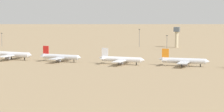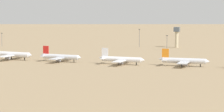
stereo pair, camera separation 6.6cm
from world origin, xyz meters
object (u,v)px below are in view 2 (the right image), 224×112
(light_pole_east, at_px, (167,41))
(parked_jet_white_4, at_px, (121,59))
(light_pole_mid, at_px, (139,37))
(parked_jet_yellow_2, at_px, (11,54))
(parked_jet_red_3, at_px, (60,57))
(parked_jet_orange_5, at_px, (183,61))
(light_pole_west, at_px, (2,38))
(control_tower, at_px, (177,35))

(light_pole_east, bearing_deg, parked_jet_white_4, -92.15)
(light_pole_mid, distance_m, light_pole_east, 36.85)
(parked_jet_white_4, bearing_deg, light_pole_mid, 102.65)
(parked_jet_yellow_2, xyz_separation_m, light_pole_east, (91.92, 115.56, 3.68))
(parked_jet_red_3, distance_m, light_pole_mid, 137.01)
(parked_jet_red_3, bearing_deg, parked_jet_orange_5, 6.52)
(parked_jet_orange_5, distance_m, light_pole_mid, 149.44)
(parked_jet_yellow_2, xyz_separation_m, light_pole_west, (-68.92, 102.17, 3.54))
(parked_jet_red_3, bearing_deg, light_pole_east, 70.71)
(parked_jet_white_4, bearing_deg, parked_jet_yellow_2, -179.86)
(parked_jet_orange_5, relative_size, light_pole_east, 2.66)
(parked_jet_white_4, relative_size, light_pole_mid, 1.96)
(light_pole_mid, bearing_deg, light_pole_east, -31.49)
(light_pole_mid, bearing_deg, control_tower, 10.20)
(parked_jet_yellow_2, height_order, parked_jet_orange_5, parked_jet_yellow_2)
(parked_jet_red_3, height_order, light_pole_mid, light_pole_mid)
(parked_jet_yellow_2, height_order, control_tower, control_tower)
(parked_jet_orange_5, bearing_deg, parked_jet_white_4, -174.76)
(light_pole_mid, xyz_separation_m, light_pole_east, (31.37, -19.22, -2.14))
(parked_jet_orange_5, height_order, control_tower, control_tower)
(parked_jet_white_4, distance_m, light_pole_mid, 139.64)
(parked_jet_yellow_2, distance_m, control_tower, 170.33)
(control_tower, xyz_separation_m, light_pole_west, (-164.14, -38.85, -4.12))
(control_tower, bearing_deg, light_pole_east, -97.39)
(light_pole_west, height_order, light_pole_mid, light_pole_mid)
(light_pole_west, relative_size, light_pole_east, 0.98)
(parked_jet_red_3, bearing_deg, control_tower, 73.44)
(light_pole_west, bearing_deg, parked_jet_yellow_2, -56.00)
(control_tower, xyz_separation_m, light_pole_east, (-3.30, -25.46, -3.98))
(control_tower, distance_m, light_pole_west, 168.73)
(parked_jet_orange_5, bearing_deg, parked_jet_yellow_2, -179.92)
(parked_jet_white_4, bearing_deg, parked_jet_orange_5, 7.81)
(parked_jet_yellow_2, height_order, parked_jet_white_4, parked_jet_yellow_2)
(light_pole_mid, bearing_deg, parked_jet_red_3, -98.25)
(control_tower, bearing_deg, parked_jet_red_3, -110.98)
(parked_jet_yellow_2, relative_size, light_pole_west, 2.91)
(parked_jet_red_3, bearing_deg, parked_jet_white_4, 2.66)
(light_pole_east, bearing_deg, light_pole_mid, 148.51)
(parked_jet_yellow_2, distance_m, light_pole_east, 147.71)
(parked_jet_white_4, relative_size, control_tower, 1.75)
(parked_jet_yellow_2, xyz_separation_m, parked_jet_orange_5, (130.01, 2.60, -0.25))
(parked_jet_white_4, xyz_separation_m, light_pole_west, (-156.42, 104.26, 3.91))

